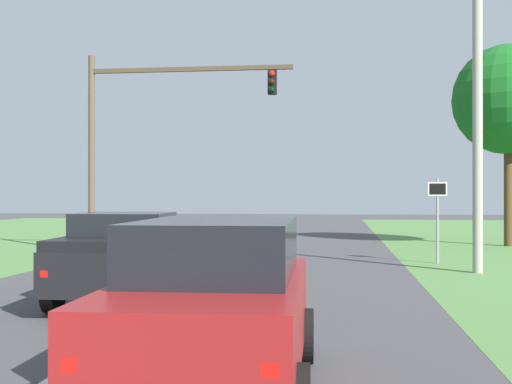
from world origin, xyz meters
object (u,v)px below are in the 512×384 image
Objects in this scene: traffic_light at (144,121)px; pickup_truck_lead at (126,256)px; utility_pole_right at (478,105)px; oak_tree_right at (508,100)px; red_suv_near at (216,302)px; keep_moving_sign at (437,209)px.

pickup_truck_lead is at bearing -75.40° from traffic_light.
oak_tree_right is at bearing 72.07° from utility_pole_right.
red_suv_near is 24.61m from oak_tree_right.
oak_tree_right is at bearing 54.69° from pickup_truck_lead.
traffic_light is (-5.85, 16.93, 3.96)m from red_suv_near.
keep_moving_sign is 0.32× the size of oak_tree_right.
traffic_light reaches higher than keep_moving_sign.
pickup_truck_lead is (-3.00, 5.98, -0.07)m from red_suv_near.
red_suv_near reaches higher than pickup_truck_lead.
pickup_truck_lead is 0.52× the size of utility_pole_right.
red_suv_near is 0.61× the size of traffic_light.
red_suv_near is 0.94× the size of pickup_truck_lead.
keep_moving_sign is (4.56, 14.65, 0.74)m from red_suv_near.
traffic_light is at bearing 104.60° from pickup_truck_lead.
keep_moving_sign is at bearing 72.70° from red_suv_near.
utility_pole_right reaches higher than keep_moving_sign.
oak_tree_right is at bearing 20.74° from traffic_light.
red_suv_near is at bearing -63.35° from pickup_truck_lead.
oak_tree_right reaches higher than keep_moving_sign.
traffic_light is 11.14m from keep_moving_sign.
red_suv_near is 0.49× the size of utility_pole_right.
traffic_light is at bearing 156.69° from utility_pole_right.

